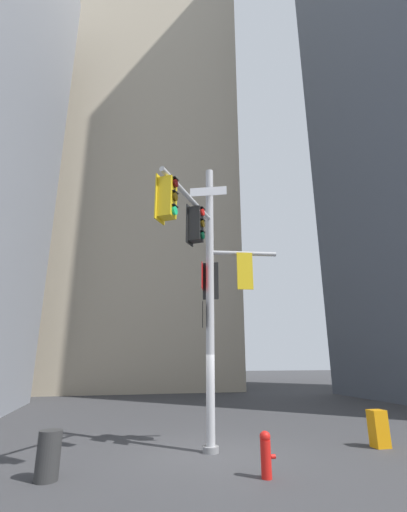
% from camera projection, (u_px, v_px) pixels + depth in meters
% --- Properties ---
extents(ground, '(120.00, 120.00, 0.00)m').
position_uv_depth(ground, '(211.00, 453.00, 9.26)').
color(ground, '#38383A').
extents(building_mid_block, '(16.45, 16.45, 52.49)m').
position_uv_depth(building_mid_block, '(143.00, 136.00, 39.20)').
color(building_mid_block, tan).
rests_on(building_mid_block, ground).
extents(signal_pole_assembly, '(4.04, 3.34, 8.34)m').
position_uv_depth(signal_pole_assembly, '(209.00, 271.00, 10.16)').
color(signal_pole_assembly, '#B2B2B5').
rests_on(signal_pole_assembly, ground).
extents(fire_hydrant, '(0.33, 0.23, 0.91)m').
position_uv_depth(fire_hydrant, '(266.00, 453.00, 7.40)').
color(fire_hydrant, red).
rests_on(fire_hydrant, ground).
extents(newspaper_box, '(0.45, 0.36, 0.98)m').
position_uv_depth(newspaper_box, '(378.00, 428.00, 9.94)').
color(newspaper_box, orange).
rests_on(newspaper_box, ground).
extents(trash_bin, '(0.47, 0.47, 0.95)m').
position_uv_depth(trash_bin, '(48.00, 455.00, 7.25)').
color(trash_bin, '#2D2D2D').
rests_on(trash_bin, ground).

